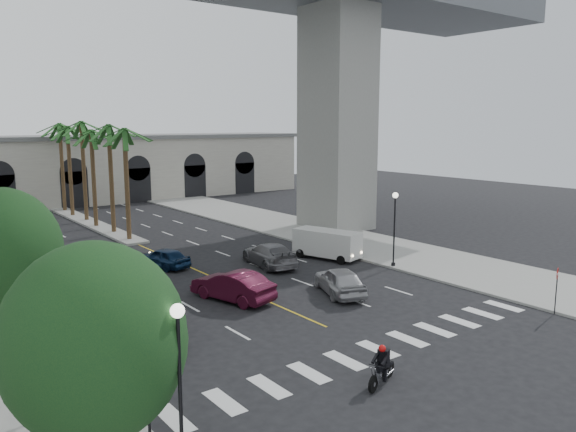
# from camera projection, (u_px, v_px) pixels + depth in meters

# --- Properties ---
(ground) EXTENTS (140.00, 140.00, 0.00)m
(ground) POSITION_uv_depth(u_px,v_px,m) (354.00, 339.00, 26.47)
(ground) COLOR black
(ground) RESTS_ON ground
(sidewalk_right) EXTENTS (8.00, 100.00, 0.15)m
(sidewalk_right) POSITION_uv_depth(u_px,v_px,m) (360.00, 243.00, 47.18)
(sidewalk_right) COLOR gray
(sidewalk_right) RESTS_ON ground
(median) EXTENTS (2.00, 24.00, 0.20)m
(median) POSITION_uv_depth(u_px,v_px,m) (92.00, 223.00, 56.37)
(median) COLOR gray
(median) RESTS_ON ground
(pier_building) EXTENTS (71.00, 10.50, 8.50)m
(pier_building) POSITION_uv_depth(u_px,v_px,m) (45.00, 171.00, 69.06)
(pier_building) COLOR beige
(pier_building) RESTS_ON ground
(bridge) EXTENTS (75.00, 13.00, 26.00)m
(bridge) POSITION_uv_depth(u_px,v_px,m) (191.00, 11.00, 42.78)
(bridge) COLOR gray
(bridge) RESTS_ON ground
(palm_a) EXTENTS (3.20, 3.20, 10.30)m
(palm_a) POSITION_uv_depth(u_px,v_px,m) (124.00, 135.00, 47.02)
(palm_a) COLOR #47331E
(palm_a) RESTS_ON ground
(palm_b) EXTENTS (3.20, 3.20, 10.60)m
(palm_b) POSITION_uv_depth(u_px,v_px,m) (109.00, 131.00, 50.18)
(palm_b) COLOR #47331E
(palm_b) RESTS_ON ground
(palm_c) EXTENTS (3.20, 3.20, 10.10)m
(palm_c) POSITION_uv_depth(u_px,v_px,m) (91.00, 135.00, 53.22)
(palm_c) COLOR #47331E
(palm_c) RESTS_ON ground
(palm_d) EXTENTS (3.20, 3.20, 10.90)m
(palm_d) POSITION_uv_depth(u_px,v_px,m) (81.00, 127.00, 56.46)
(palm_d) COLOR #47331E
(palm_d) RESTS_ON ground
(palm_e) EXTENTS (3.20, 3.20, 10.40)m
(palm_e) POSITION_uv_depth(u_px,v_px,m) (67.00, 131.00, 59.54)
(palm_e) COLOR #47331E
(palm_e) RESTS_ON ground
(palm_f) EXTENTS (3.20, 3.20, 10.70)m
(palm_f) POSITION_uv_depth(u_px,v_px,m) (60.00, 128.00, 62.82)
(palm_f) COLOR #47331E
(palm_f) RESTS_ON ground
(street_tree_near) EXTENTS (5.20, 5.20, 6.89)m
(street_tree_near) POSITION_uv_depth(u_px,v_px,m) (95.00, 342.00, 15.72)
(street_tree_near) COLOR #382616
(street_tree_near) RESTS_ON ground
(street_tree_mid) EXTENTS (5.44, 5.44, 7.21)m
(street_tree_mid) POSITION_uv_depth(u_px,v_px,m) (2.00, 252.00, 25.92)
(street_tree_mid) COLOR #382616
(street_tree_mid) RESTS_ON ground
(lamp_post_left_near) EXTENTS (0.40, 0.40, 5.35)m
(lamp_post_left_near) POSITION_uv_depth(u_px,v_px,m) (180.00, 379.00, 15.23)
(lamp_post_left_near) COLOR black
(lamp_post_left_near) RESTS_ON ground
(lamp_post_left_far) EXTENTS (0.40, 0.40, 5.35)m
(lamp_post_left_far) POSITION_uv_depth(u_px,v_px,m) (13.00, 246.00, 31.76)
(lamp_post_left_far) COLOR black
(lamp_post_left_far) RESTS_ON ground
(lamp_post_right) EXTENTS (0.40, 0.40, 5.35)m
(lamp_post_right) POSITION_uv_depth(u_px,v_px,m) (395.00, 223.00, 39.01)
(lamp_post_right) COLOR black
(lamp_post_right) RESTS_ON ground
(traffic_signal_near) EXTENTS (0.25, 0.18, 3.65)m
(traffic_signal_near) POSITION_uv_depth(u_px,v_px,m) (147.00, 370.00, 17.37)
(traffic_signal_near) COLOR black
(traffic_signal_near) RESTS_ON ground
(traffic_signal_far) EXTENTS (0.25, 0.18, 3.65)m
(traffic_signal_far) POSITION_uv_depth(u_px,v_px,m) (103.00, 332.00, 20.52)
(traffic_signal_far) COLOR black
(traffic_signal_far) RESTS_ON ground
(motorcycle_rider) EXTENTS (2.16, 0.92, 1.63)m
(motorcycle_rider) POSITION_uv_depth(u_px,v_px,m) (383.00, 366.00, 21.84)
(motorcycle_rider) COLOR black
(motorcycle_rider) RESTS_ON ground
(car_a) EXTENTS (3.62, 5.21, 1.65)m
(car_a) POSITION_uv_depth(u_px,v_px,m) (340.00, 281.00, 33.32)
(car_a) COLOR #98989C
(car_a) RESTS_ON ground
(car_b) EXTENTS (3.15, 5.52, 1.72)m
(car_b) POSITION_uv_depth(u_px,v_px,m) (232.00, 286.00, 32.14)
(car_b) COLOR #470E23
(car_b) RESTS_ON ground
(car_c) EXTENTS (4.87, 6.45, 1.63)m
(car_c) POSITION_uv_depth(u_px,v_px,m) (152.00, 322.00, 26.44)
(car_c) COLOR black
(car_c) RESTS_ON ground
(car_d) EXTENTS (3.25, 6.01, 1.65)m
(car_d) POSITION_uv_depth(u_px,v_px,m) (269.00, 254.00, 39.95)
(car_d) COLOR slate
(car_d) RESTS_ON ground
(car_e) EXTENTS (2.84, 4.52, 1.43)m
(car_e) POSITION_uv_depth(u_px,v_px,m) (164.00, 258.00, 39.43)
(car_e) COLOR #0F2546
(car_e) RESTS_ON ground
(cargo_van) EXTENTS (3.29, 5.41, 2.16)m
(cargo_van) POSITION_uv_depth(u_px,v_px,m) (327.00, 243.00, 41.95)
(cargo_van) COLOR silver
(cargo_van) RESTS_ON ground
(pedestrian_a) EXTENTS (0.75, 0.65, 1.74)m
(pedestrian_a) POSITION_uv_depth(u_px,v_px,m) (4.00, 358.00, 21.89)
(pedestrian_a) COLOR black
(pedestrian_a) RESTS_ON sidewalk_left
(do_not_enter_sign) EXTENTS (0.59, 0.25, 2.54)m
(do_not_enter_sign) POSITION_uv_depth(u_px,v_px,m) (557.00, 281.00, 29.66)
(do_not_enter_sign) COLOR black
(do_not_enter_sign) RESTS_ON ground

